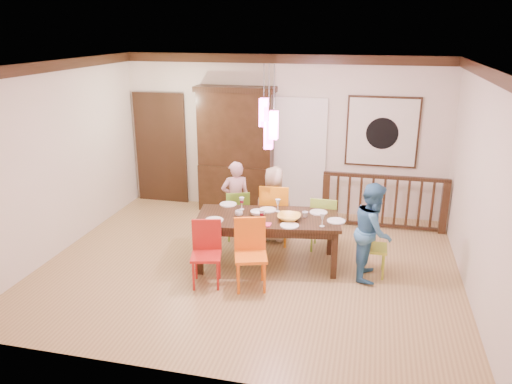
% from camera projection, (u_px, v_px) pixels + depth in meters
% --- Properties ---
extents(floor, '(6.00, 6.00, 0.00)m').
position_uv_depth(floor, '(250.00, 265.00, 7.38)').
color(floor, '#9D7A4C').
rests_on(floor, ground).
extents(ceiling, '(6.00, 6.00, 0.00)m').
position_uv_depth(ceiling, '(249.00, 64.00, 6.47)').
color(ceiling, white).
rests_on(ceiling, wall_back).
extents(wall_back, '(6.00, 0.00, 6.00)m').
position_uv_depth(wall_back, '(282.00, 135.00, 9.23)').
color(wall_back, beige).
rests_on(wall_back, floor).
extents(wall_left, '(0.00, 5.00, 5.00)m').
position_uv_depth(wall_left, '(58.00, 159.00, 7.58)').
color(wall_left, beige).
rests_on(wall_left, floor).
extents(wall_right, '(0.00, 5.00, 5.00)m').
position_uv_depth(wall_right, '(480.00, 187.00, 6.27)').
color(wall_right, beige).
rests_on(wall_right, floor).
extents(crown_molding, '(6.00, 5.00, 0.16)m').
position_uv_depth(crown_molding, '(249.00, 70.00, 6.49)').
color(crown_molding, black).
rests_on(crown_molding, wall_back).
extents(panel_door, '(1.04, 0.07, 2.24)m').
position_uv_depth(panel_door, '(161.00, 150.00, 9.84)').
color(panel_door, black).
rests_on(panel_door, wall_back).
extents(white_doorway, '(0.97, 0.05, 2.22)m').
position_uv_depth(white_doorway, '(300.00, 158.00, 9.25)').
color(white_doorway, silver).
rests_on(white_doorway, wall_back).
extents(painting, '(1.25, 0.06, 1.25)m').
position_uv_depth(painting, '(382.00, 132.00, 8.76)').
color(painting, black).
rests_on(painting, wall_back).
extents(pendant_cluster, '(0.27, 0.21, 1.14)m').
position_uv_depth(pendant_cluster, '(269.00, 124.00, 6.79)').
color(pendant_cluster, '#FF4CBF').
rests_on(pendant_cluster, ceiling).
extents(dining_table, '(2.17, 1.25, 0.75)m').
position_uv_depth(dining_table, '(268.00, 222.00, 7.24)').
color(dining_table, black).
rests_on(dining_table, floor).
extents(chair_far_left, '(0.49, 0.49, 0.84)m').
position_uv_depth(chair_far_left, '(237.00, 210.00, 8.22)').
color(chair_far_left, '#679D28').
rests_on(chair_far_left, floor).
extents(chair_far_mid, '(0.49, 0.49, 1.01)m').
position_uv_depth(chair_far_mid, '(275.00, 209.00, 8.01)').
color(chair_far_mid, orange).
rests_on(chair_far_mid, floor).
extents(chair_far_right, '(0.42, 0.42, 0.89)m').
position_uv_depth(chair_far_right, '(325.00, 219.00, 7.78)').
color(chair_far_right, '#82AC33').
rests_on(chair_far_right, floor).
extents(chair_near_left, '(0.48, 0.48, 0.88)m').
position_uv_depth(chair_near_left, '(206.00, 251.00, 6.69)').
color(chair_near_left, '#B21D18').
rests_on(chair_near_left, floor).
extents(chair_near_mid, '(0.53, 0.53, 0.94)m').
position_uv_depth(chair_near_mid, '(251.00, 251.00, 6.61)').
color(chair_near_mid, orange).
rests_on(chair_near_mid, floor).
extents(chair_end_right, '(0.38, 0.38, 0.84)m').
position_uv_depth(chair_end_right, '(374.00, 243.00, 6.99)').
color(chair_end_right, '#9DB12B').
rests_on(chair_end_right, floor).
extents(china_hutch, '(1.48, 0.46, 2.34)m').
position_uv_depth(china_hutch, '(236.00, 150.00, 9.31)').
color(china_hutch, black).
rests_on(china_hutch, floor).
extents(balustrade, '(2.11, 0.12, 0.96)m').
position_uv_depth(balustrade, '(384.00, 201.00, 8.61)').
color(balustrade, black).
rests_on(balustrade, floor).
extents(person_far_left, '(0.56, 0.48, 1.30)m').
position_uv_depth(person_far_left, '(236.00, 200.00, 8.22)').
color(person_far_left, beige).
rests_on(person_far_left, floor).
extents(person_far_mid, '(0.63, 0.43, 1.25)m').
position_uv_depth(person_far_mid, '(274.00, 204.00, 8.08)').
color(person_far_mid, beige).
rests_on(person_far_mid, floor).
extents(person_end_right, '(0.54, 0.68, 1.38)m').
position_uv_depth(person_end_right, '(373.00, 231.00, 6.86)').
color(person_end_right, teal).
rests_on(person_end_right, floor).
extents(serving_bowl, '(0.34, 0.34, 0.08)m').
position_uv_depth(serving_bowl, '(289.00, 217.00, 7.08)').
color(serving_bowl, gold).
rests_on(serving_bowl, dining_table).
extents(small_bowl, '(0.23, 0.23, 0.07)m').
position_uv_depth(small_bowl, '(258.00, 213.00, 7.25)').
color(small_bowl, white).
rests_on(small_bowl, dining_table).
extents(cup_left, '(0.13, 0.13, 0.09)m').
position_uv_depth(cup_left, '(239.00, 213.00, 7.21)').
color(cup_left, silver).
rests_on(cup_left, dining_table).
extents(cup_right, '(0.10, 0.10, 0.08)m').
position_uv_depth(cup_right, '(305.00, 214.00, 7.19)').
color(cup_right, silver).
rests_on(cup_right, dining_table).
extents(plate_far_left, '(0.26, 0.26, 0.01)m').
position_uv_depth(plate_far_left, '(228.00, 204.00, 7.69)').
color(plate_far_left, white).
rests_on(plate_far_left, dining_table).
extents(plate_far_mid, '(0.26, 0.26, 0.01)m').
position_uv_depth(plate_far_mid, '(268.00, 210.00, 7.46)').
color(plate_far_mid, white).
rests_on(plate_far_mid, dining_table).
extents(plate_far_right, '(0.26, 0.26, 0.01)m').
position_uv_depth(plate_far_right, '(319.00, 212.00, 7.36)').
color(plate_far_right, white).
rests_on(plate_far_right, dining_table).
extents(plate_near_left, '(0.26, 0.26, 0.01)m').
position_uv_depth(plate_near_left, '(214.00, 220.00, 7.07)').
color(plate_near_left, white).
rests_on(plate_near_left, dining_table).
extents(plate_near_mid, '(0.26, 0.26, 0.01)m').
position_uv_depth(plate_near_mid, '(289.00, 226.00, 6.87)').
color(plate_near_mid, white).
rests_on(plate_near_mid, dining_table).
extents(plate_end_right, '(0.26, 0.26, 0.01)m').
position_uv_depth(plate_end_right, '(336.00, 221.00, 7.03)').
color(plate_end_right, white).
rests_on(plate_end_right, dining_table).
extents(wine_glass_a, '(0.08, 0.08, 0.19)m').
position_uv_depth(wine_glass_a, '(242.00, 203.00, 7.47)').
color(wine_glass_a, '#590C19').
rests_on(wine_glass_a, dining_table).
extents(wine_glass_b, '(0.08, 0.08, 0.19)m').
position_uv_depth(wine_glass_b, '(278.00, 205.00, 7.38)').
color(wine_glass_b, silver).
rests_on(wine_glass_b, dining_table).
extents(wine_glass_c, '(0.08, 0.08, 0.19)m').
position_uv_depth(wine_glass_c, '(262.00, 216.00, 6.97)').
color(wine_glass_c, '#590C19').
rests_on(wine_glass_c, dining_table).
extents(wine_glass_d, '(0.08, 0.08, 0.19)m').
position_uv_depth(wine_glass_d, '(322.00, 220.00, 6.84)').
color(wine_glass_d, silver).
rests_on(wine_glass_d, dining_table).
extents(napkin, '(0.18, 0.14, 0.01)m').
position_uv_depth(napkin, '(264.00, 224.00, 6.91)').
color(napkin, '#D83359').
rests_on(napkin, dining_table).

